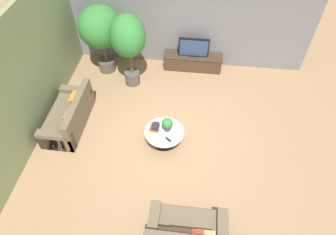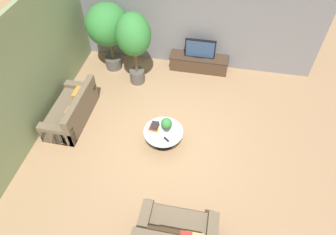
# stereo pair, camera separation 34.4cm
# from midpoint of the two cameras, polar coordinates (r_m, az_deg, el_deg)

# --- Properties ---
(ground_plane) EXTENTS (24.00, 24.00, 0.00)m
(ground_plane) POSITION_cam_midpoint_polar(r_m,az_deg,el_deg) (7.43, 1.30, -4.42)
(ground_plane) COLOR #9E7A56
(back_wall_stone) EXTENTS (7.40, 0.12, 3.00)m
(back_wall_stone) POSITION_cam_midpoint_polar(r_m,az_deg,el_deg) (8.94, 5.31, 18.28)
(back_wall_stone) COLOR slate
(back_wall_stone) RESTS_ON ground
(side_wall_left) EXTENTS (0.12, 7.40, 3.00)m
(side_wall_left) POSITION_cam_midpoint_polar(r_m,az_deg,el_deg) (7.54, -23.63, 7.91)
(side_wall_left) COLOR gray
(side_wall_left) RESTS_ON ground
(media_console) EXTENTS (1.76, 0.50, 0.46)m
(media_console) POSITION_cam_midpoint_polar(r_m,az_deg,el_deg) (9.34, 6.97, 10.29)
(media_console) COLOR #473323
(media_console) RESTS_ON ground
(television) EXTENTS (0.90, 0.13, 0.58)m
(television) POSITION_cam_midpoint_polar(r_m,az_deg,el_deg) (9.04, 7.26, 12.83)
(television) COLOR black
(television) RESTS_ON media_console
(coffee_table) EXTENTS (0.95, 0.95, 0.41)m
(coffee_table) POSITION_cam_midpoint_polar(r_m,az_deg,el_deg) (7.17, 0.49, -3.34)
(coffee_table) COLOR black
(coffee_table) RESTS_ON ground
(couch_by_wall) EXTENTS (0.84, 1.76, 0.84)m
(couch_by_wall) POSITION_cam_midpoint_polar(r_m,az_deg,el_deg) (8.03, -16.68, 1.11)
(couch_by_wall) COLOR brown
(couch_by_wall) RESTS_ON ground
(couch_near_entry) EXTENTS (1.47, 0.84, 0.84)m
(couch_near_entry) POSITION_cam_midpoint_polar(r_m,az_deg,el_deg) (5.97, 3.41, -21.44)
(couch_near_entry) COLOR brown
(couch_near_entry) RESTS_ON ground
(potted_palm_tall) EXTENTS (1.21, 1.21, 2.06)m
(potted_palm_tall) POSITION_cam_midpoint_polar(r_m,az_deg,el_deg) (8.83, -10.28, 16.67)
(potted_palm_tall) COLOR #514C47
(potted_palm_tall) RESTS_ON ground
(potted_palm_corner) EXTENTS (0.94, 0.94, 2.17)m
(potted_palm_corner) POSITION_cam_midpoint_polar(r_m,az_deg,el_deg) (8.13, -5.34, 14.86)
(potted_palm_corner) COLOR #514C47
(potted_palm_corner) RESTS_ON ground
(potted_plant_tabletop) EXTENTS (0.25, 0.25, 0.35)m
(potted_plant_tabletop) POSITION_cam_midpoint_polar(r_m,az_deg,el_deg) (6.96, 1.13, -1.26)
(potted_plant_tabletop) COLOR #514C47
(potted_plant_tabletop) RESTS_ON coffee_table
(book_stack) EXTENTS (0.23, 0.29, 0.12)m
(book_stack) POSITION_cam_midpoint_polar(r_m,az_deg,el_deg) (7.10, -1.20, -1.72)
(book_stack) COLOR gold
(book_stack) RESTS_ON coffee_table
(remote_black) EXTENTS (0.15, 0.13, 0.02)m
(remote_black) POSITION_cam_midpoint_polar(r_m,az_deg,el_deg) (6.91, 1.13, -4.25)
(remote_black) COLOR black
(remote_black) RESTS_ON coffee_table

